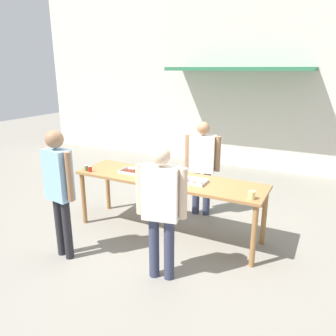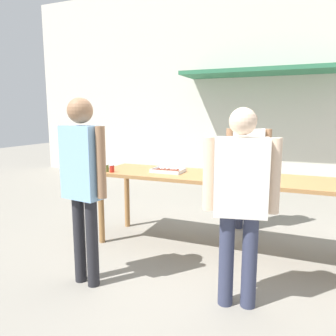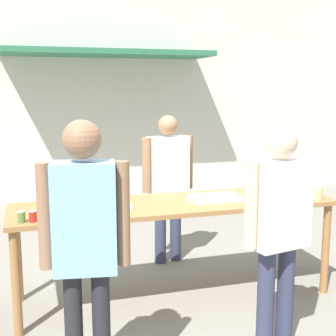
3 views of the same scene
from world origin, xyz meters
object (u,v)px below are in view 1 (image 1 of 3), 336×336
Objects in this scene: beer_cup at (252,195)px; food_tray_sausages at (133,172)px; condiment_jar_mustard at (86,168)px; person_customer_with_cup at (161,203)px; person_server_behind_table at (202,161)px; person_customer_holding_hotdog at (59,183)px; food_tray_buns at (190,181)px; condiment_jar_ketchup at (90,169)px.

food_tray_sausages is at bearing 172.85° from beer_cup.
condiment_jar_mustard is 1.89m from person_customer_with_cup.
person_server_behind_table is 0.94× the size of person_customer_holding_hotdog.
food_tray_buns is 1.58m from condiment_jar_ketchup.
person_customer_holding_hotdog is 1.38m from person_customer_with_cup.
person_customer_with_cup is at bearing -23.58° from condiment_jar_mustard.
beer_cup is at bearing 0.36° from condiment_jar_mustard.
beer_cup is at bearing -7.15° from food_tray_sausages.
condiment_jar_ketchup is 1.81m from person_customer_with_cup.
food_tray_buns is at bearing -97.01° from person_customer_with_cup.
person_server_behind_table is (1.49, 1.14, 0.02)m from condiment_jar_mustard.
beer_cup is (0.92, -0.23, 0.03)m from food_tray_buns.
person_customer_with_cup is at bearing -85.17° from food_tray_buns.
person_customer_holding_hotdog is at bearing -105.81° from food_tray_sausages.
person_customer_with_cup is (0.24, -1.89, 0.01)m from person_server_behind_table.
food_tray_sausages is at bearing -96.98° from person_customer_holding_hotdog.
condiment_jar_ketchup is 0.05× the size of person_customer_holding_hotdog.
food_tray_buns is 0.28× the size of person_customer_with_cup.
person_customer_with_cup is (1.64, -0.75, 0.03)m from condiment_jar_ketchup.
condiment_jar_mustard is at bearing -35.42° from person_customer_with_cup.
condiment_jar_ketchup is 0.85× the size of beer_cup.
food_tray_sausages is at bearing -141.37° from person_server_behind_table.
beer_cup is at bearing -147.85° from person_customer_holding_hotdog.
food_tray_sausages is at bearing -56.17° from person_customer_with_cup.
condiment_jar_ketchup is 2.48m from beer_cup.
person_customer_holding_hotdog is 1.06× the size of person_customer_with_cup.
person_server_behind_table is (-0.16, 0.89, 0.04)m from food_tray_buns.
condiment_jar_ketchup reaches higher than food_tray_buns.
person_customer_with_cup is at bearing -92.49° from person_server_behind_table.
person_customer_with_cup is (1.73, -0.75, 0.03)m from condiment_jar_mustard.
condiment_jar_mustard is 1.00× the size of condiment_jar_ketchup.
food_tray_sausages is 1.18m from person_server_behind_table.
condiment_jar_ketchup reaches higher than food_tray_sausages.
beer_cup is 0.06× the size of person_server_behind_table.
person_customer_holding_hotdog reaches higher than beer_cup.
condiment_jar_ketchup is at bearing -5.88° from condiment_jar_mustard.
food_tray_buns is at bearing -89.73° from person_server_behind_table.
person_customer_with_cup is (0.08, -1.00, 0.06)m from food_tray_buns.
person_server_behind_table is at bearing -94.53° from person_customer_with_cup.
person_server_behind_table reaches higher than food_tray_sausages.
person_customer_with_cup reaches higher than food_tray_buns.
person_server_behind_table is at bearing 37.40° from condiment_jar_mustard.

